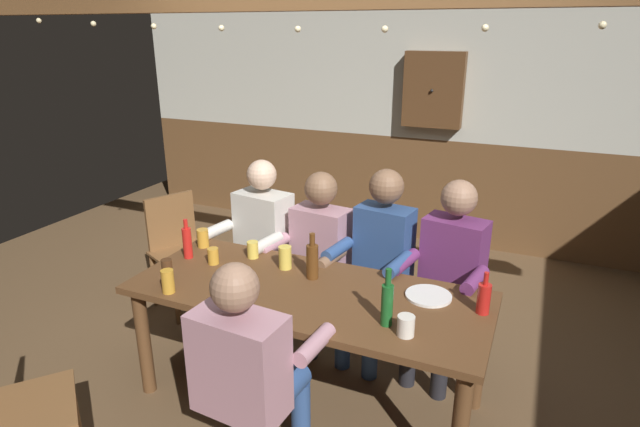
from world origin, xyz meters
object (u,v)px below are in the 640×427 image
at_px(dining_table, 307,305).
at_px(pint_glass_1, 203,238).
at_px(plate_0, 428,296).
at_px(chair_empty_near_right, 2,411).
at_px(person_0, 258,238).
at_px(pint_glass_4, 168,281).
at_px(bottle_1, 484,298).
at_px(wall_dart_cabinet, 433,90).
at_px(person_2, 378,258).
at_px(pint_glass_3, 167,272).
at_px(pint_glass_6, 213,256).
at_px(person_1, 316,250).
at_px(pint_glass_0, 406,326).
at_px(pint_glass_2, 253,250).
at_px(pint_glass_5, 285,257).
at_px(person_4, 249,364).
at_px(person_3, 448,271).
at_px(bottle_3, 387,303).
at_px(chair_empty_near_left, 180,248).
at_px(bottle_0, 312,260).
at_px(bottle_2, 187,242).

distance_m(dining_table, pint_glass_1, 0.95).
xyz_separation_m(plate_0, pint_glass_1, (-1.53, 0.09, 0.05)).
height_order(chair_empty_near_right, pint_glass_1, chair_empty_near_right).
bearing_deg(person_0, pint_glass_4, 98.83).
bearing_deg(dining_table, bottle_1, 8.29).
bearing_deg(plate_0, pint_glass_4, -158.57).
bearing_deg(wall_dart_cabinet, chair_empty_near_right, -105.12).
distance_m(person_2, pint_glass_3, 1.31).
xyz_separation_m(bottle_1, wall_dart_cabinet, (-0.85, 2.54, 0.74)).
bearing_deg(pint_glass_6, pint_glass_4, -91.51).
xyz_separation_m(person_1, plate_0, (0.87, -0.45, 0.06)).
height_order(pint_glass_3, pint_glass_6, pint_glass_3).
relative_size(pint_glass_0, wall_dart_cabinet, 0.14).
distance_m(dining_table, pint_glass_3, 0.81).
distance_m(pint_glass_2, pint_glass_3, 0.57).
xyz_separation_m(pint_glass_3, pint_glass_6, (0.07, 0.34, -0.03)).
bearing_deg(pint_glass_5, person_4, -73.74).
relative_size(person_3, pint_glass_4, 9.44).
xyz_separation_m(person_2, pint_glass_0, (0.40, -0.85, 0.08)).
xyz_separation_m(dining_table, person_3, (0.66, 0.63, 0.06)).
bearing_deg(pint_glass_0, chair_empty_near_right, -149.20).
height_order(bottle_3, pint_glass_4, bottle_3).
height_order(person_2, person_3, person_2).
distance_m(person_0, bottle_1, 1.69).
height_order(bottle_1, pint_glass_1, bottle_1).
bearing_deg(plate_0, pint_glass_0, -92.55).
distance_m(person_2, person_3, 0.45).
bearing_deg(pint_glass_0, plate_0, 87.45).
bearing_deg(pint_glass_2, person_4, -60.61).
relative_size(person_3, pint_glass_1, 10.31).
relative_size(chair_empty_near_left, pint_glass_2, 8.26).
height_order(person_4, chair_empty_near_left, person_4).
relative_size(person_0, pint_glass_5, 8.84).
bearing_deg(person_3, pint_glass_4, 46.03).
relative_size(bottle_0, bottle_1, 1.22).
bearing_deg(pint_glass_5, pint_glass_1, 173.38).
relative_size(pint_glass_1, pint_glass_3, 0.79).
distance_m(person_1, pint_glass_5, 0.46).
bearing_deg(bottle_1, person_1, 156.45).
relative_size(dining_table, bottle_2, 7.79).
relative_size(person_2, pint_glass_4, 9.59).
xyz_separation_m(person_4, pint_glass_2, (-0.50, 0.89, 0.12)).
bearing_deg(pint_glass_3, pint_glass_6, 77.68).
distance_m(person_2, bottle_0, 0.56).
bearing_deg(plate_0, chair_empty_near_left, 167.15).
height_order(person_2, person_4, person_2).
bearing_deg(pint_glass_4, dining_table, 25.72).
bearing_deg(pint_glass_0, pint_glass_6, 166.76).
relative_size(bottle_0, pint_glass_4, 2.10).
relative_size(dining_table, pint_glass_6, 19.87).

